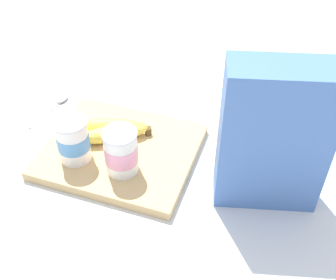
# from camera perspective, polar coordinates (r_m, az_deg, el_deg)

# --- Properties ---
(ground_plane) EXTENTS (2.40, 2.40, 0.00)m
(ground_plane) POSITION_cam_1_polar(r_m,az_deg,el_deg) (0.89, -6.25, -1.97)
(ground_plane) COLOR silver
(cutting_board) EXTENTS (0.30, 0.26, 0.02)m
(cutting_board) POSITION_cam_1_polar(r_m,az_deg,el_deg) (0.88, -6.30, -1.48)
(cutting_board) COLOR tan
(cutting_board) RESTS_ON ground_plane
(cereal_box) EXTENTS (0.19, 0.12, 0.28)m
(cereal_box) POSITION_cam_1_polar(r_m,az_deg,el_deg) (0.73, 13.90, 0.25)
(cereal_box) COLOR #4770B7
(cereal_box) RESTS_ON ground_plane
(yogurt_cup_front) EXTENTS (0.06, 0.06, 0.09)m
(yogurt_cup_front) POSITION_cam_1_polar(r_m,az_deg,el_deg) (0.80, -6.27, -1.57)
(yogurt_cup_front) COLOR white
(yogurt_cup_front) RESTS_ON cutting_board
(yogurt_cup_back) EXTENTS (0.07, 0.07, 0.09)m
(yogurt_cup_back) POSITION_cam_1_polar(r_m,az_deg,el_deg) (0.83, -12.55, 0.01)
(yogurt_cup_back) COLOR white
(yogurt_cup_back) RESTS_ON cutting_board
(banana_bunch) EXTENTS (0.16, 0.11, 0.04)m
(banana_bunch) POSITION_cam_1_polar(r_m,az_deg,el_deg) (0.89, -7.48, 1.31)
(banana_bunch) COLOR #EBD951
(banana_bunch) RESTS_ON cutting_board
(spoon) EXTENTS (0.03, 0.13, 0.01)m
(spoon) POSITION_cam_1_polar(r_m,az_deg,el_deg) (1.03, -14.89, 4.53)
(spoon) COLOR silver
(spoon) RESTS_ON ground_plane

